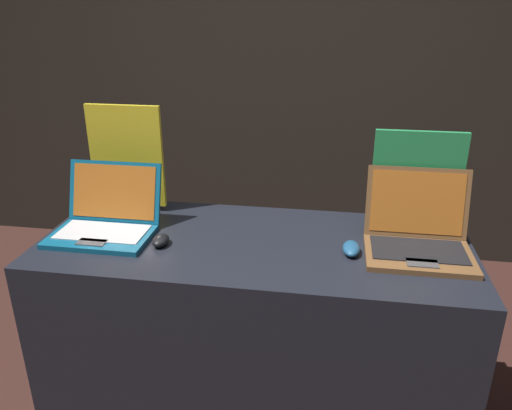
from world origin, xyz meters
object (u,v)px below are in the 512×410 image
at_px(mouse_front, 161,240).
at_px(mouse_back, 351,248).
at_px(promo_stand_front, 127,161).
at_px(laptop_back, 418,234).
at_px(laptop_front, 106,218).
at_px(promo_stand_back, 416,185).

relative_size(mouse_front, mouse_back, 0.80).
bearing_deg(promo_stand_front, mouse_front, -52.63).
xyz_separation_m(laptop_back, mouse_back, (-0.24, -0.07, -0.05)).
bearing_deg(laptop_front, laptop_back, 1.75).
distance_m(mouse_front, laptop_back, 0.95).
bearing_deg(promo_stand_back, mouse_back, -135.32).
bearing_deg(promo_stand_back, laptop_front, -170.23).
relative_size(laptop_front, promo_stand_back, 0.94).
height_order(mouse_front, promo_stand_back, promo_stand_back).
bearing_deg(laptop_front, promo_stand_front, 90.00).
height_order(laptop_front, mouse_front, laptop_front).
relative_size(laptop_back, promo_stand_back, 0.93).
xyz_separation_m(mouse_front, promo_stand_back, (0.94, 0.28, 0.17)).
bearing_deg(mouse_back, mouse_front, -176.27).
relative_size(promo_stand_front, laptop_back, 1.22).
xyz_separation_m(mouse_back, promo_stand_back, (0.24, 0.23, 0.17)).
height_order(laptop_front, mouse_back, laptop_front).
xyz_separation_m(laptop_front, mouse_front, (0.25, -0.08, -0.04)).
bearing_deg(promo_stand_front, promo_stand_back, -1.99).
bearing_deg(mouse_front, promo_stand_back, 16.57).
height_order(promo_stand_front, laptop_back, promo_stand_front).
bearing_deg(mouse_back, laptop_front, 178.20).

